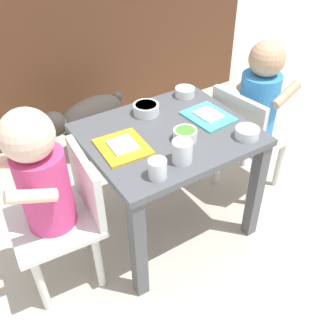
{
  "coord_description": "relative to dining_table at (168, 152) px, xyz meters",
  "views": [
    {
      "loc": [
        -0.63,
        -0.96,
        1.22
      ],
      "look_at": [
        0.0,
        0.0,
        0.31
      ],
      "focal_mm": 40.91,
      "sensor_mm": 36.0,
      "label": 1
    }
  ],
  "objects": [
    {
      "name": "ground_plane",
      "position": [
        0.0,
        0.0,
        -0.38
      ],
      "size": [
        7.0,
        7.0,
        0.0
      ],
      "primitive_type": "plane",
      "color": "beige"
    },
    {
      "name": "seated_child_right",
      "position": [
        0.45,
        0.02,
        0.05
      ],
      "size": [
        0.32,
        0.32,
        0.7
      ],
      "color": "silver",
      "rests_on": "ground"
    },
    {
      "name": "dog",
      "position": [
        -0.06,
        0.66,
        -0.17
      ],
      "size": [
        0.48,
        0.25,
        0.32
      ],
      "color": "#332D28",
      "rests_on": "ground"
    },
    {
      "name": "water_cup_right",
      "position": [
        -0.06,
        -0.17,
        0.12
      ],
      "size": [
        0.07,
        0.07,
        0.07
      ],
      "color": "white",
      "rests_on": "dining_table"
    },
    {
      "name": "cereal_bowl_left_side",
      "position": [
        0.2,
        0.19,
        0.11
      ],
      "size": [
        0.08,
        0.08,
        0.04
      ],
      "color": "white",
      "rests_on": "dining_table"
    },
    {
      "name": "veggie_bowl_far",
      "position": [
        0.21,
        -0.18,
        0.11
      ],
      "size": [
        0.08,
        0.08,
        0.04
      ],
      "color": "white",
      "rests_on": "dining_table"
    },
    {
      "name": "seated_child_left",
      "position": [
        -0.45,
        -0.01,
        0.07
      ],
      "size": [
        0.3,
        0.3,
        0.71
      ],
      "color": "silver",
      "rests_on": "ground"
    },
    {
      "name": "water_cup_left",
      "position": [
        -0.16,
        -0.19,
        0.11
      ],
      "size": [
        0.06,
        0.06,
        0.06
      ],
      "color": "white",
      "rests_on": "dining_table"
    },
    {
      "name": "veggie_bowl_near",
      "position": [
        0.02,
        -0.07,
        0.11
      ],
      "size": [
        0.08,
        0.08,
        0.04
      ],
      "color": "white",
      "rests_on": "dining_table"
    },
    {
      "name": "food_tray_right",
      "position": [
        0.18,
        -0.0,
        0.09
      ],
      "size": [
        0.16,
        0.19,
        0.02
      ],
      "color": "#4CC6BC",
      "rests_on": "dining_table"
    },
    {
      "name": "kitchen_cabinet_back",
      "position": [
        0.0,
        1.1,
        0.14
      ],
      "size": [
        2.25,
        0.35,
        1.04
      ],
      "primitive_type": "cube",
      "color": "#56331E",
      "rests_on": "ground"
    },
    {
      "name": "cereal_bowl_right_side",
      "position": [
        0.0,
        0.15,
        0.11
      ],
      "size": [
        0.1,
        0.1,
        0.04
      ],
      "color": "white",
      "rests_on": "dining_table"
    },
    {
      "name": "dining_table",
      "position": [
        0.0,
        0.0,
        0.0
      ],
      "size": [
        0.58,
        0.5,
        0.47
      ],
      "color": "#515459",
      "rests_on": "ground"
    },
    {
      "name": "food_tray_left",
      "position": [
        -0.18,
        -0.0,
        0.09
      ],
      "size": [
        0.16,
        0.18,
        0.02
      ],
      "color": "gold",
      "rests_on": "dining_table"
    }
  ]
}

